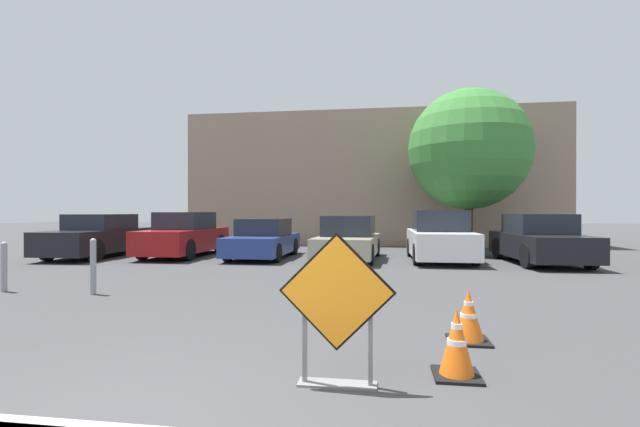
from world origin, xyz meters
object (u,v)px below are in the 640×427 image
traffic_cone_nearest (457,343)px  parked_car_fifth (440,238)px  bollard_nearest (93,265)px  bollard_second (4,265)px  parked_car_third (264,240)px  road_closed_sign (337,305)px  parked_car_sixth (539,240)px  parked_car_nearest (100,236)px  parked_car_fourth (348,240)px  traffic_cone_second (469,317)px  parked_car_second (185,236)px

traffic_cone_nearest → parked_car_fifth: 10.07m
bollard_nearest → bollard_second: bollard_nearest is taller
traffic_cone_nearest → parked_car_third: bearing=115.3°
road_closed_sign → parked_car_sixth: (5.23, 10.13, -0.05)m
bollard_nearest → traffic_cone_nearest: bearing=-27.6°
parked_car_nearest → parked_car_sixth: bearing=177.9°
parked_car_third → bollard_nearest: 6.97m
traffic_cone_nearest → bollard_second: bollard_second is taller
parked_car_fourth → traffic_cone_nearest: bearing=103.9°
traffic_cone_second → parked_car_nearest: size_ratio=0.13×
parked_car_second → parked_car_sixth: size_ratio=1.04×
parked_car_third → bollard_second: bearing=64.0°
parked_car_sixth → road_closed_sign: bearing=59.9°
parked_car_fourth → bollard_second: (-6.38, -6.63, -0.14)m
road_closed_sign → traffic_cone_second: bearing=47.2°
parked_car_nearest → parked_car_fourth: size_ratio=1.14×
parked_car_nearest → parked_car_fifth: parked_car_fifth is taller
parked_car_nearest → parked_car_sixth: (14.78, 0.03, -0.00)m
parked_car_third → parked_car_second: bearing=-1.8°
traffic_cone_second → parked_car_fourth: 8.98m
traffic_cone_second → parked_car_sixth: bearing=66.2°
parked_car_fourth → traffic_cone_second: bearing=107.4°
traffic_cone_nearest → bollard_second: size_ratio=0.67×
parked_car_fifth → bollard_second: bearing=35.3°
parked_car_sixth → bollard_second: 13.89m
traffic_cone_nearest → parked_car_second: 12.79m
parked_car_third → bollard_second: size_ratio=4.03×
traffic_cone_nearest → parked_car_nearest: (-10.68, 9.68, 0.38)m
traffic_cone_second → parked_car_sixth: 9.35m
parked_car_nearest → bollard_nearest: 7.81m
bollard_second → parked_car_third: bearing=63.3°
traffic_cone_second → parked_car_sixth: (3.77, 8.55, 0.39)m
traffic_cone_nearest → parked_car_sixth: bearing=67.1°
parked_car_nearest → traffic_cone_nearest: bearing=135.6°
parked_car_nearest → parked_car_second: size_ratio=1.09×
parked_car_second → parked_car_fourth: size_ratio=1.04×
parked_car_second → parked_car_sixth: 11.84m
parked_car_nearest → parked_car_third: parked_car_nearest is taller
parked_car_fourth → bollard_second: size_ratio=4.19×
parked_car_third → parked_car_fourth: (2.96, -0.18, 0.04)m
road_closed_sign → bollard_second: (-7.06, 3.67, -0.23)m
road_closed_sign → parked_car_fifth: 10.65m
parked_car_second → parked_car_fourth: bearing=176.7°
parked_car_fifth → parked_car_sixth: bearing=174.2°
parked_car_third → parked_car_sixth: bearing=178.5°
road_closed_sign → parked_car_sixth: 11.40m
parked_car_second → bollard_second: bearing=85.8°
road_closed_sign → parked_car_sixth: bearing=62.7°
parked_car_sixth → parked_car_fourth: bearing=-4.4°
traffic_cone_nearest → parked_car_sixth: 10.56m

